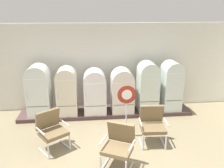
{
  "coord_description": "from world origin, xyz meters",
  "views": [
    {
      "loc": [
        -0.55,
        -4.07,
        3.34
      ],
      "look_at": [
        0.17,
        2.75,
        1.11
      ],
      "focal_mm": 37.37,
      "sensor_mm": 36.0,
      "label": 1
    }
  ],
  "objects_px": {
    "refrigerator_4": "(148,85)",
    "refrigerator_2": "(95,90)",
    "refrigerator_5": "(171,84)",
    "sign_stand": "(126,111)",
    "armchair_left": "(51,128)",
    "armchair_center": "(119,144)",
    "refrigerator_1": "(67,90)",
    "refrigerator_0": "(39,89)",
    "refrigerator_3": "(122,89)",
    "armchair_right": "(152,123)"
  },
  "relations": [
    {
      "from": "refrigerator_2",
      "to": "refrigerator_3",
      "type": "height_order",
      "value": "refrigerator_3"
    },
    {
      "from": "refrigerator_4",
      "to": "refrigerator_5",
      "type": "bearing_deg",
      "value": -0.8
    },
    {
      "from": "refrigerator_1",
      "to": "refrigerator_4",
      "type": "height_order",
      "value": "refrigerator_4"
    },
    {
      "from": "armchair_left",
      "to": "sign_stand",
      "type": "distance_m",
      "value": 1.96
    },
    {
      "from": "refrigerator_0",
      "to": "armchair_left",
      "type": "distance_m",
      "value": 1.94
    },
    {
      "from": "refrigerator_1",
      "to": "refrigerator_2",
      "type": "xyz_separation_m",
      "value": [
        0.88,
        0.0,
        -0.06
      ]
    },
    {
      "from": "refrigerator_1",
      "to": "sign_stand",
      "type": "relative_size",
      "value": 1.03
    },
    {
      "from": "refrigerator_1",
      "to": "refrigerator_3",
      "type": "xyz_separation_m",
      "value": [
        1.76,
        0.01,
        -0.06
      ]
    },
    {
      "from": "refrigerator_5",
      "to": "refrigerator_0",
      "type": "bearing_deg",
      "value": 179.91
    },
    {
      "from": "refrigerator_0",
      "to": "armchair_right",
      "type": "relative_size",
      "value": 1.62
    },
    {
      "from": "refrigerator_4",
      "to": "sign_stand",
      "type": "xyz_separation_m",
      "value": [
        -0.93,
        -1.43,
        -0.23
      ]
    },
    {
      "from": "refrigerator_1",
      "to": "armchair_left",
      "type": "distance_m",
      "value": 1.85
    },
    {
      "from": "refrigerator_5",
      "to": "refrigerator_4",
      "type": "bearing_deg",
      "value": 179.2
    },
    {
      "from": "armchair_left",
      "to": "armchair_center",
      "type": "relative_size",
      "value": 1.0
    },
    {
      "from": "armchair_left",
      "to": "armchair_center",
      "type": "distance_m",
      "value": 1.77
    },
    {
      "from": "refrigerator_1",
      "to": "sign_stand",
      "type": "distance_m",
      "value": 2.2
    },
    {
      "from": "refrigerator_0",
      "to": "armchair_left",
      "type": "xyz_separation_m",
      "value": [
        0.6,
        -1.8,
        -0.42
      ]
    },
    {
      "from": "armchair_center",
      "to": "sign_stand",
      "type": "bearing_deg",
      "value": 73.22
    },
    {
      "from": "refrigerator_5",
      "to": "sign_stand",
      "type": "xyz_separation_m",
      "value": [
        -1.72,
        -1.42,
        -0.24
      ]
    },
    {
      "from": "refrigerator_0",
      "to": "refrigerator_2",
      "type": "distance_m",
      "value": 1.73
    },
    {
      "from": "refrigerator_0",
      "to": "refrigerator_5",
      "type": "height_order",
      "value": "refrigerator_5"
    },
    {
      "from": "refrigerator_0",
      "to": "refrigerator_2",
      "type": "bearing_deg",
      "value": -0.17
    },
    {
      "from": "refrigerator_3",
      "to": "refrigerator_0",
      "type": "bearing_deg",
      "value": -179.91
    },
    {
      "from": "refrigerator_5",
      "to": "armchair_center",
      "type": "bearing_deg",
      "value": -128.36
    },
    {
      "from": "refrigerator_2",
      "to": "armchair_left",
      "type": "relative_size",
      "value": 1.43
    },
    {
      "from": "armchair_right",
      "to": "sign_stand",
      "type": "height_order",
      "value": "sign_stand"
    },
    {
      "from": "armchair_center",
      "to": "sign_stand",
      "type": "height_order",
      "value": "sign_stand"
    },
    {
      "from": "refrigerator_3",
      "to": "refrigerator_5",
      "type": "relative_size",
      "value": 0.88
    },
    {
      "from": "armchair_center",
      "to": "sign_stand",
      "type": "xyz_separation_m",
      "value": [
        0.36,
        1.21,
        0.2
      ]
    },
    {
      "from": "armchair_right",
      "to": "sign_stand",
      "type": "xyz_separation_m",
      "value": [
        -0.62,
        0.36,
        0.2
      ]
    },
    {
      "from": "refrigerator_4",
      "to": "refrigerator_5",
      "type": "height_order",
      "value": "same"
    },
    {
      "from": "sign_stand",
      "to": "armchair_center",
      "type": "bearing_deg",
      "value": -106.78
    },
    {
      "from": "refrigerator_2",
      "to": "refrigerator_3",
      "type": "xyz_separation_m",
      "value": [
        0.89,
        0.01,
        0.0
      ]
    },
    {
      "from": "refrigerator_4",
      "to": "refrigerator_5",
      "type": "xyz_separation_m",
      "value": [
        0.79,
        -0.01,
        0.0
      ]
    },
    {
      "from": "refrigerator_3",
      "to": "armchair_left",
      "type": "bearing_deg",
      "value": -138.19
    },
    {
      "from": "armchair_right",
      "to": "armchair_center",
      "type": "distance_m",
      "value": 1.3
    },
    {
      "from": "refrigerator_4",
      "to": "refrigerator_2",
      "type": "bearing_deg",
      "value": -179.68
    },
    {
      "from": "refrigerator_1",
      "to": "refrigerator_0",
      "type": "bearing_deg",
      "value": 179.6
    },
    {
      "from": "armchair_center",
      "to": "sign_stand",
      "type": "distance_m",
      "value": 1.28
    },
    {
      "from": "refrigerator_0",
      "to": "refrigerator_3",
      "type": "relative_size",
      "value": 1.13
    },
    {
      "from": "refrigerator_1",
      "to": "refrigerator_4",
      "type": "distance_m",
      "value": 2.6
    },
    {
      "from": "refrigerator_0",
      "to": "sign_stand",
      "type": "relative_size",
      "value": 1.09
    },
    {
      "from": "refrigerator_2",
      "to": "armchair_right",
      "type": "bearing_deg",
      "value": -51.78
    },
    {
      "from": "refrigerator_4",
      "to": "armchair_center",
      "type": "bearing_deg",
      "value": -116.15
    },
    {
      "from": "refrigerator_3",
      "to": "armchair_left",
      "type": "distance_m",
      "value": 2.72
    },
    {
      "from": "sign_stand",
      "to": "refrigerator_4",
      "type": "bearing_deg",
      "value": 56.94
    },
    {
      "from": "refrigerator_1",
      "to": "refrigerator_2",
      "type": "height_order",
      "value": "refrigerator_1"
    },
    {
      "from": "refrigerator_1",
      "to": "armchair_right",
      "type": "distance_m",
      "value": 2.92
    },
    {
      "from": "refrigerator_4",
      "to": "refrigerator_5",
      "type": "distance_m",
      "value": 0.79
    },
    {
      "from": "refrigerator_0",
      "to": "sign_stand",
      "type": "height_order",
      "value": "refrigerator_0"
    }
  ]
}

